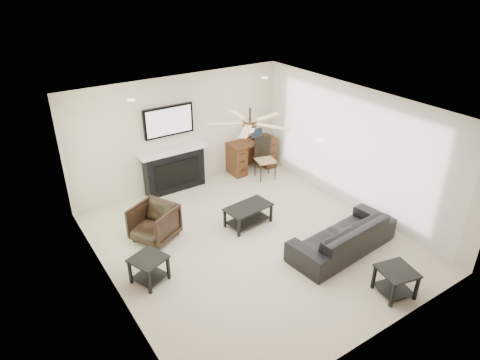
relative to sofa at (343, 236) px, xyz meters
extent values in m
plane|color=beige|center=(-1.17, 1.09, -0.30)|extent=(5.50, 5.50, 0.00)
cube|color=white|center=(-1.17, 1.09, 2.20)|extent=(5.00, 5.50, 0.04)
cube|color=beige|center=(-1.17, 3.84, 0.95)|extent=(5.00, 0.04, 2.50)
cube|color=beige|center=(-1.17, -1.66, 0.95)|extent=(5.00, 0.04, 2.50)
cube|color=beige|center=(-3.67, 1.09, 0.95)|extent=(0.04, 5.50, 2.50)
cube|color=beige|center=(1.33, 1.09, 0.95)|extent=(0.04, 5.50, 2.50)
cube|color=silver|center=(1.28, 1.19, 0.93)|extent=(0.04, 5.10, 2.40)
cube|color=#93BC89|center=(-3.63, 2.64, 0.75)|extent=(0.04, 1.80, 2.10)
cylinder|color=#382619|center=(-1.17, 1.19, 1.95)|extent=(1.40, 1.40, 0.30)
imported|color=black|center=(0.00, 0.00, 0.00)|extent=(2.13, 0.99, 0.60)
imported|color=black|center=(-2.60, 2.15, 0.03)|extent=(0.99, 0.98, 0.67)
cube|color=black|center=(-0.90, 1.60, -0.10)|extent=(0.95, 0.59, 0.40)
cube|color=black|center=(-0.15, -1.25, -0.08)|extent=(0.62, 0.62, 0.45)
cube|color=black|center=(-3.15, 1.10, -0.08)|extent=(0.65, 0.65, 0.45)
cube|color=black|center=(-1.44, 3.67, 0.65)|extent=(1.52, 0.34, 1.91)
cube|color=#38180E|center=(0.57, 3.59, 0.08)|extent=(1.22, 0.56, 0.76)
cube|color=black|center=(0.57, 3.04, 0.18)|extent=(0.51, 0.53, 0.97)
cube|color=black|center=(0.77, 3.57, 0.57)|extent=(0.33, 0.24, 0.23)
camera|label=1|loc=(-4.93, -4.17, 4.27)|focal=32.00mm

